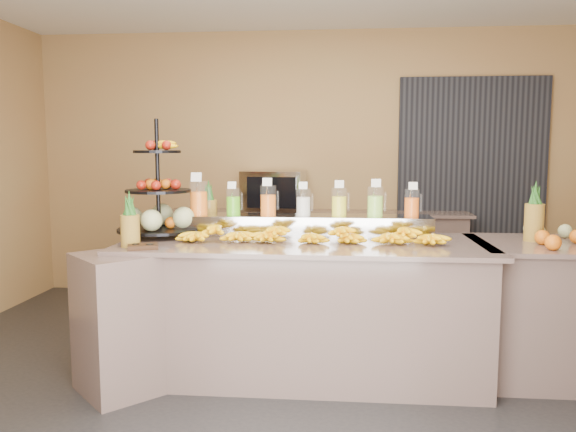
# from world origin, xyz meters

# --- Properties ---
(ground) EXTENTS (6.00, 6.00, 0.00)m
(ground) POSITION_xyz_m (0.00, 0.00, 0.00)
(ground) COLOR black
(ground) RESTS_ON ground
(room_envelope) EXTENTS (6.04, 5.02, 2.82)m
(room_envelope) POSITION_xyz_m (0.19, 0.79, 1.88)
(room_envelope) COLOR olive
(room_envelope) RESTS_ON ground
(buffet_counter) EXTENTS (2.75, 1.25, 0.93)m
(buffet_counter) POSITION_xyz_m (-0.12, 0.26, 0.47)
(buffet_counter) COLOR gray
(buffet_counter) RESTS_ON ground
(right_counter) EXTENTS (1.08, 0.88, 0.93)m
(right_counter) POSITION_xyz_m (1.70, 0.40, 0.47)
(right_counter) COLOR gray
(right_counter) RESTS_ON ground
(back_ledge) EXTENTS (3.10, 0.55, 0.93)m
(back_ledge) POSITION_xyz_m (0.00, 2.25, 0.47)
(back_ledge) COLOR gray
(back_ledge) RESTS_ON ground
(pitcher_tray) EXTENTS (1.85, 0.30, 0.15)m
(pitcher_tray) POSITION_xyz_m (-0.02, 0.58, 1.01)
(pitcher_tray) COLOR gray
(pitcher_tray) RESTS_ON buffet_counter
(juice_pitcher_orange_a) EXTENTS (0.13, 0.14, 0.32)m
(juice_pitcher_orange_a) POSITION_xyz_m (-0.80, 0.58, 1.19)
(juice_pitcher_orange_a) COLOR silver
(juice_pitcher_orange_a) RESTS_ON pitcher_tray
(juice_pitcher_green) EXTENTS (0.11, 0.11, 0.26)m
(juice_pitcher_green) POSITION_xyz_m (-0.54, 0.58, 1.17)
(juice_pitcher_green) COLOR silver
(juice_pitcher_green) RESTS_ON pitcher_tray
(juice_pitcher_orange_b) EXTENTS (0.12, 0.12, 0.29)m
(juice_pitcher_orange_b) POSITION_xyz_m (-0.28, 0.58, 1.18)
(juice_pitcher_orange_b) COLOR silver
(juice_pitcher_orange_b) RESTS_ON pitcher_tray
(juice_pitcher_milk) EXTENTS (0.11, 0.11, 0.26)m
(juice_pitcher_milk) POSITION_xyz_m (-0.02, 0.58, 1.17)
(juice_pitcher_milk) COLOR silver
(juice_pitcher_milk) RESTS_ON pitcher_tray
(juice_pitcher_lemon) EXTENTS (0.11, 0.12, 0.27)m
(juice_pitcher_lemon) POSITION_xyz_m (0.24, 0.58, 1.17)
(juice_pitcher_lemon) COLOR silver
(juice_pitcher_lemon) RESTS_ON pitcher_tray
(juice_pitcher_lime) EXTENTS (0.12, 0.12, 0.28)m
(juice_pitcher_lime) POSITION_xyz_m (0.50, 0.58, 1.18)
(juice_pitcher_lime) COLOR silver
(juice_pitcher_lime) RESTS_ON pitcher_tray
(juice_pitcher_orange_c) EXTENTS (0.11, 0.11, 0.26)m
(juice_pitcher_orange_c) POSITION_xyz_m (0.76, 0.58, 1.17)
(juice_pitcher_orange_c) COLOR silver
(juice_pitcher_orange_c) RESTS_ON pitcher_tray
(banana_heap) EXTENTS (1.80, 0.16, 0.15)m
(banana_heap) POSITION_xyz_m (0.05, 0.29, 0.99)
(banana_heap) COLOR #ECB70B
(banana_heap) RESTS_ON buffet_counter
(fruit_stand) EXTENTS (0.74, 0.74, 0.85)m
(fruit_stand) POSITION_xyz_m (-1.04, 0.47, 1.15)
(fruit_stand) COLOR black
(fruit_stand) RESTS_ON buffet_counter
(condiment_caddy) EXTENTS (0.22, 0.20, 0.03)m
(condiment_caddy) POSITION_xyz_m (-1.01, -0.07, 0.94)
(condiment_caddy) COLOR black
(condiment_caddy) RESTS_ON buffet_counter
(pineapple_left_a) EXTENTS (0.12, 0.12, 0.37)m
(pineapple_left_a) POSITION_xyz_m (-1.11, -0.00, 1.06)
(pineapple_left_a) COLOR brown
(pineapple_left_a) RESTS_ON buffet_counter
(pineapple_left_b) EXTENTS (0.13, 0.13, 0.40)m
(pineapple_left_b) POSITION_xyz_m (-0.78, 0.79, 1.08)
(pineapple_left_b) COLOR brown
(pineapple_left_b) RESTS_ON buffet_counter
(right_fruit_pile) EXTENTS (0.49, 0.47, 0.26)m
(right_fruit_pile) POSITION_xyz_m (1.73, 0.31, 1.01)
(right_fruit_pile) COLOR brown
(right_fruit_pile) RESTS_ON right_counter
(oven_warmer) EXTENTS (0.66, 0.50, 0.42)m
(oven_warmer) POSITION_xyz_m (-0.43, 2.25, 1.14)
(oven_warmer) COLOR gray
(oven_warmer) RESTS_ON back_ledge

